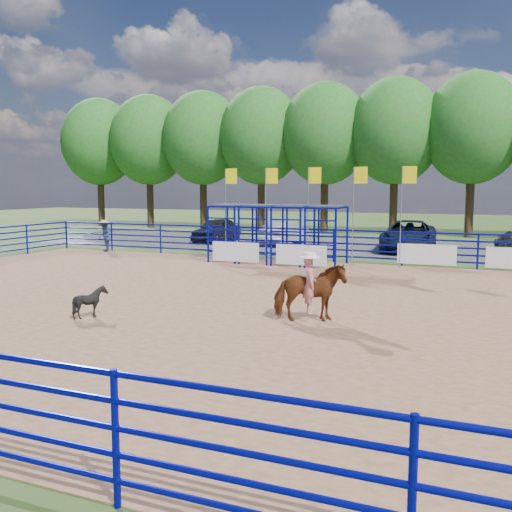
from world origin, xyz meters
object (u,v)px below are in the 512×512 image
(calf, at_px, (90,302))
(car_c, at_px, (409,236))
(car_a, at_px, (217,230))
(horse_and_rider, at_px, (310,288))
(spectator_cowboy, at_px, (104,236))
(car_b, at_px, (285,233))

(calf, bearing_deg, car_c, -31.94)
(calf, xyz_separation_m, car_a, (-6.27, 19.76, 0.31))
(calf, height_order, car_c, car_c)
(horse_and_rider, height_order, car_a, horse_and_rider)
(spectator_cowboy, distance_m, car_a, 7.78)
(horse_and_rider, xyz_separation_m, spectator_cowboy, (-14.46, 10.78, -0.04))
(horse_and_rider, relative_size, spectator_cowboy, 1.51)
(car_b, bearing_deg, car_a, 3.35)
(spectator_cowboy, xyz_separation_m, car_b, (7.42, 7.05, -0.14))
(horse_and_rider, xyz_separation_m, car_c, (0.07, 17.31, -0.07))
(car_b, xyz_separation_m, car_c, (7.12, -0.52, 0.11))
(calf, bearing_deg, spectator_cowboy, 19.97)
(calf, xyz_separation_m, car_c, (5.39, 19.06, 0.38))
(calf, bearing_deg, car_a, 1.44)
(horse_and_rider, height_order, spectator_cowboy, horse_and_rider)
(car_c, bearing_deg, spectator_cowboy, -159.59)
(horse_and_rider, xyz_separation_m, car_a, (-11.59, 18.01, -0.14))
(spectator_cowboy, height_order, car_a, spectator_cowboy)
(horse_and_rider, xyz_separation_m, calf, (-5.32, -1.75, -0.45))
(spectator_cowboy, height_order, car_b, spectator_cowboy)
(car_c, bearing_deg, car_b, 172.03)
(calf, xyz_separation_m, spectator_cowboy, (-9.15, 12.53, 0.40))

